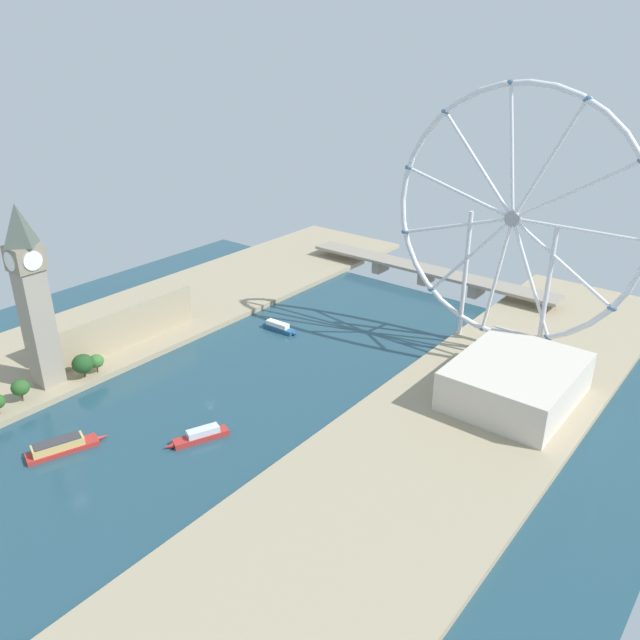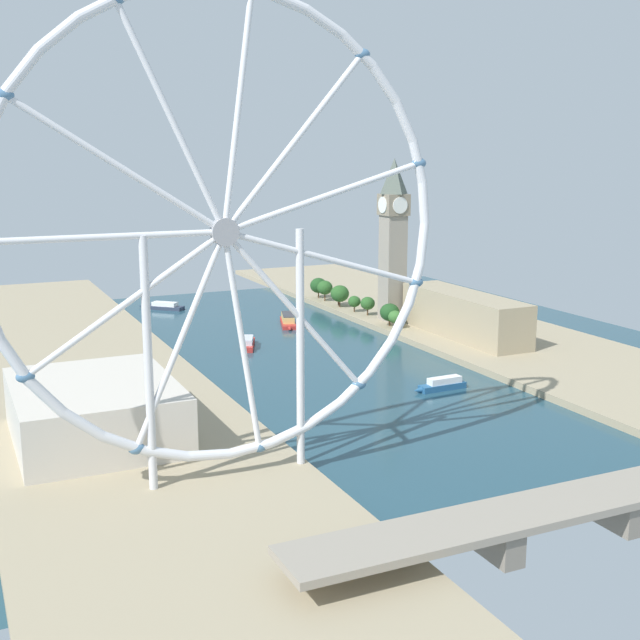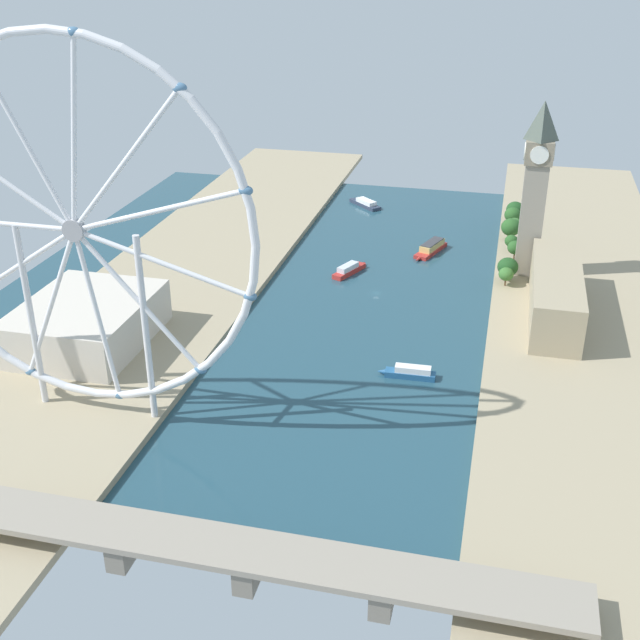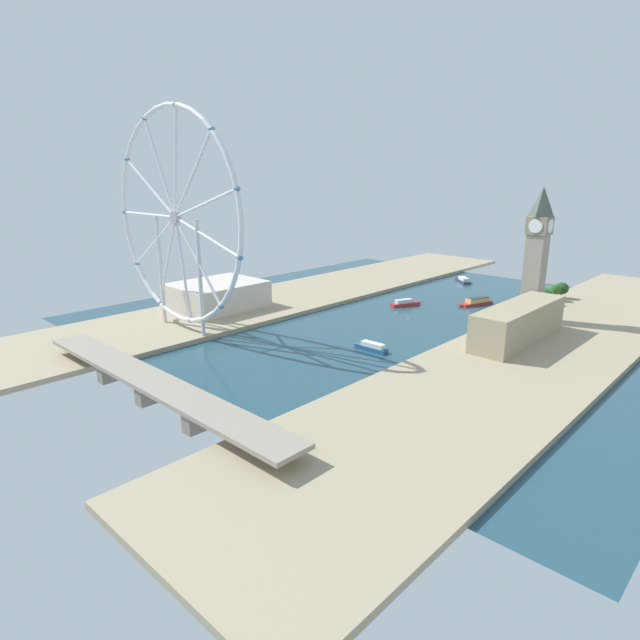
{
  "view_description": "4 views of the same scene",
  "coord_description": "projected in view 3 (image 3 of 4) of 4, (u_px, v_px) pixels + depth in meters",
  "views": [
    {
      "loc": [
        197.89,
        -166.59,
        157.74
      ],
      "look_at": [
        -2.24,
        86.24,
        12.02
      ],
      "focal_mm": 35.3,
      "sensor_mm": 36.0,
      "label": 1
    },
    {
      "loc": [
        152.62,
        350.69,
        95.76
      ],
      "look_at": [
        -2.14,
        17.73,
        19.64
      ],
      "focal_mm": 45.82,
      "sensor_mm": 36.0,
      "label": 2
    },
    {
      "loc": [
        -59.75,
        367.99,
        165.78
      ],
      "look_at": [
        12.6,
        68.81,
        16.01
      ],
      "focal_mm": 45.2,
      "sensor_mm": 36.0,
      "label": 3
    },
    {
      "loc": [
        -205.09,
        311.38,
        100.1
      ],
      "look_at": [
        21.08,
        71.9,
        7.31
      ],
      "focal_mm": 29.31,
      "sensor_mm": 36.0,
      "label": 4
    }
  ],
  "objects": [
    {
      "name": "tour_boat_0",
      "position": [
        365.0,
        203.0,
        534.2
      ],
      "size": [
        25.52,
        24.32,
        4.57
      ],
      "rotation": [
        0.0,
        0.0,
        5.53
      ],
      "color": "#2D384C",
      "rests_on": "ground_plane"
    },
    {
      "name": "river_bridge",
      "position": [
        250.0,
        556.0,
        225.0
      ],
      "size": [
        186.06,
        17.85,
        10.39
      ],
      "color": "gray",
      "rests_on": "ground_plane"
    },
    {
      "name": "ground_plane",
      "position": [
        376.0,
        293.0,
        406.79
      ],
      "size": [
        374.06,
        374.06,
        0.0
      ],
      "primitive_type": "plane",
      "color": "#234756"
    },
    {
      "name": "riverbank_left",
      "position": [
        587.0,
        311.0,
        384.56
      ],
      "size": [
        90.0,
        520.0,
        3.0
      ],
      "primitive_type": "cube",
      "color": "tan",
      "rests_on": "ground_plane"
    },
    {
      "name": "tour_boat_2",
      "position": [
        349.0,
        269.0,
        429.6
      ],
      "size": [
        14.66,
        27.28,
        5.32
      ],
      "rotation": [
        0.0,
        0.0,
        4.31
      ],
      "color": "#B22D28",
      "rests_on": "ground_plane"
    },
    {
      "name": "riverbank_right",
      "position": [
        187.0,
        272.0,
        427.7
      ],
      "size": [
        90.0,
        520.0,
        3.0
      ],
      "primitive_type": "cube",
      "color": "tan",
      "rests_on": "ground_plane"
    },
    {
      "name": "tour_boat_1",
      "position": [
        431.0,
        248.0,
        457.4
      ],
      "size": [
        16.48,
        33.12,
        6.01
      ],
      "rotation": [
        0.0,
        0.0,
        1.24
      ],
      "color": "#B22D28",
      "rests_on": "ground_plane"
    },
    {
      "name": "ferris_wheel",
      "position": [
        74.0,
        231.0,
        272.71
      ],
      "size": [
        132.75,
        3.2,
        136.95
      ],
      "color": "silver",
      "rests_on": "riverbank_right"
    },
    {
      "name": "tree_row_embankment",
      "position": [
        512.0,
        233.0,
        455.76
      ],
      "size": [
        12.82,
        110.73,
        13.29
      ],
      "color": "#513823",
      "rests_on": "riverbank_left"
    },
    {
      "name": "riverside_hall",
      "position": [
        87.0,
        323.0,
        348.14
      ],
      "size": [
        50.81,
        64.12,
        18.96
      ],
      "primitive_type": "cube",
      "color": "beige",
      "rests_on": "riverbank_right"
    },
    {
      "name": "tour_boat_3",
      "position": [
        410.0,
        372.0,
        329.65
      ],
      "size": [
        24.23,
        5.78,
        5.14
      ],
      "rotation": [
        0.0,
        0.0,
        0.03
      ],
      "color": "#235684",
      "rests_on": "ground_plane"
    },
    {
      "name": "clock_tower",
      "position": [
        535.0,
        187.0,
        403.55
      ],
      "size": [
        14.48,
        14.48,
        88.98
      ],
      "color": "gray",
      "rests_on": "riverbank_left"
    },
    {
      "name": "parliament_block",
      "position": [
        556.0,
        294.0,
        371.8
      ],
      "size": [
        22.0,
        85.5,
        22.1
      ],
      "primitive_type": "cube",
      "color": "tan",
      "rests_on": "riverbank_left"
    }
  ]
}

